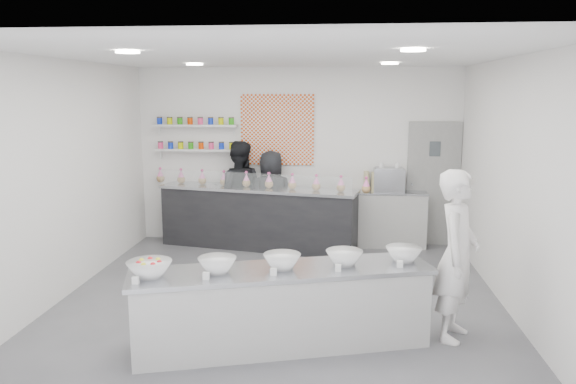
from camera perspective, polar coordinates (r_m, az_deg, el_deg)
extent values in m
plane|color=#515156|center=(7.10, -0.91, -11.26)|extent=(6.00, 6.00, 0.00)
plane|color=white|center=(6.62, -0.99, 13.69)|extent=(6.00, 6.00, 0.00)
plane|color=white|center=(9.66, 1.00, 3.67)|extent=(5.50, 0.00, 5.50)
plane|color=white|center=(7.51, -22.30, 1.04)|extent=(0.00, 6.00, 6.00)
plane|color=white|center=(6.96, 22.18, 0.37)|extent=(0.00, 6.00, 6.00)
cube|color=gray|center=(9.79, 14.53, 0.78)|extent=(0.88, 0.04, 2.10)
cube|color=#C83E05|center=(9.62, -1.10, 6.34)|extent=(1.25, 0.03, 1.20)
cube|color=silver|center=(9.84, -9.29, 4.25)|extent=(1.45, 0.22, 0.04)
cube|color=silver|center=(9.80, -9.36, 6.69)|extent=(1.45, 0.22, 0.04)
cylinder|color=white|center=(5.97, -15.98, 13.50)|extent=(0.24, 0.24, 0.02)
cylinder|color=white|center=(5.62, 12.59, 13.88)|extent=(0.24, 0.24, 0.02)
cylinder|color=white|center=(8.45, -9.47, 12.66)|extent=(0.24, 0.24, 0.02)
cylinder|color=white|center=(8.20, 10.31, 12.72)|extent=(0.24, 0.24, 0.02)
cube|color=#ADADA9|center=(5.85, -0.59, -11.68)|extent=(3.13, 1.52, 0.83)
cube|color=black|center=(9.38, -3.08, -2.65)|extent=(3.38, 1.27, 1.03)
cube|color=white|center=(8.98, -3.76, 1.04)|extent=(3.21, 0.68, 0.28)
cube|color=#ADADA9|center=(9.62, 10.13, -2.73)|extent=(1.27, 0.40, 0.94)
cube|color=#93969E|center=(9.50, 10.20, 1.17)|extent=(0.50, 0.35, 0.39)
imported|color=white|center=(6.15, 16.79, -6.19)|extent=(0.65, 0.77, 1.81)
imported|color=black|center=(9.60, -5.04, -0.10)|extent=(0.89, 0.71, 1.78)
imported|color=black|center=(9.53, -1.70, -0.61)|extent=(0.91, 0.72, 1.62)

